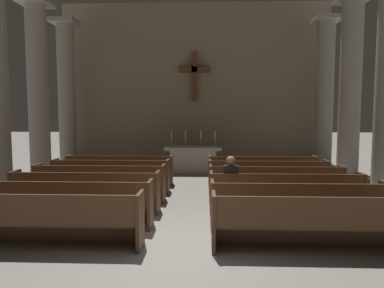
% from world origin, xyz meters
% --- Properties ---
extents(ground_plane, '(80.00, 80.00, 0.00)m').
position_xyz_m(ground_plane, '(0.00, 0.00, 0.00)').
color(ground_plane, gray).
extents(pew_left_row_1, '(3.38, 0.50, 0.95)m').
position_xyz_m(pew_left_row_1, '(-2.27, -0.04, 0.48)').
color(pew_left_row_1, brown).
rests_on(pew_left_row_1, ground).
extents(pew_left_row_2, '(3.38, 0.50, 0.95)m').
position_xyz_m(pew_left_row_2, '(-2.27, 1.01, 0.48)').
color(pew_left_row_2, brown).
rests_on(pew_left_row_2, ground).
extents(pew_left_row_3, '(3.38, 0.50, 0.95)m').
position_xyz_m(pew_left_row_3, '(-2.27, 2.06, 0.48)').
color(pew_left_row_3, brown).
rests_on(pew_left_row_3, ground).
extents(pew_left_row_4, '(3.38, 0.50, 0.95)m').
position_xyz_m(pew_left_row_4, '(-2.27, 3.10, 0.48)').
color(pew_left_row_4, brown).
rests_on(pew_left_row_4, ground).
extents(pew_left_row_5, '(3.38, 0.50, 0.95)m').
position_xyz_m(pew_left_row_5, '(-2.27, 4.15, 0.48)').
color(pew_left_row_5, brown).
rests_on(pew_left_row_5, ground).
extents(pew_left_row_6, '(3.38, 0.50, 0.95)m').
position_xyz_m(pew_left_row_6, '(-2.27, 5.20, 0.48)').
color(pew_left_row_6, brown).
rests_on(pew_left_row_6, ground).
extents(pew_right_row_1, '(3.38, 0.50, 0.95)m').
position_xyz_m(pew_right_row_1, '(2.27, -0.04, 0.48)').
color(pew_right_row_1, brown).
rests_on(pew_right_row_1, ground).
extents(pew_right_row_2, '(3.38, 0.50, 0.95)m').
position_xyz_m(pew_right_row_2, '(2.27, 1.01, 0.48)').
color(pew_right_row_2, brown).
rests_on(pew_right_row_2, ground).
extents(pew_right_row_3, '(3.38, 0.50, 0.95)m').
position_xyz_m(pew_right_row_3, '(2.27, 2.06, 0.48)').
color(pew_right_row_3, brown).
rests_on(pew_right_row_3, ground).
extents(pew_right_row_4, '(3.38, 0.50, 0.95)m').
position_xyz_m(pew_right_row_4, '(2.27, 3.10, 0.48)').
color(pew_right_row_4, brown).
rests_on(pew_right_row_4, ground).
extents(pew_right_row_5, '(3.38, 0.50, 0.95)m').
position_xyz_m(pew_right_row_5, '(2.27, 4.15, 0.48)').
color(pew_right_row_5, brown).
rests_on(pew_right_row_5, ground).
extents(pew_right_row_6, '(3.38, 0.50, 0.95)m').
position_xyz_m(pew_right_row_6, '(2.27, 5.20, 0.48)').
color(pew_right_row_6, brown).
rests_on(pew_right_row_6, ground).
extents(column_left_third, '(1.03, 1.03, 6.09)m').
position_xyz_m(column_left_third, '(-5.26, 6.01, 2.96)').
color(column_left_third, '#9E998E').
rests_on(column_left_third, ground).
extents(column_right_third, '(1.03, 1.03, 6.09)m').
position_xyz_m(column_right_third, '(5.26, 6.01, 2.96)').
color(column_right_third, '#9E998E').
rests_on(column_right_third, ground).
extents(column_left_fourth, '(1.03, 1.03, 6.09)m').
position_xyz_m(column_left_fourth, '(-5.26, 8.41, 2.96)').
color(column_left_fourth, '#9E998E').
rests_on(column_left_fourth, ground).
extents(column_right_fourth, '(1.03, 1.03, 6.09)m').
position_xyz_m(column_right_fourth, '(5.26, 8.41, 2.96)').
color(column_right_fourth, '#9E998E').
rests_on(column_right_fourth, ground).
extents(altar, '(2.20, 0.90, 1.01)m').
position_xyz_m(altar, '(0.00, 7.67, 0.53)').
color(altar, '#BCB7AD').
rests_on(altar, ground).
extents(candlestick_outer_left, '(0.16, 0.16, 0.62)m').
position_xyz_m(candlestick_outer_left, '(-0.85, 7.67, 1.20)').
color(candlestick_outer_left, '#B79338').
rests_on(candlestick_outer_left, altar).
extents(candlestick_inner_left, '(0.16, 0.16, 0.62)m').
position_xyz_m(candlestick_inner_left, '(-0.30, 7.67, 1.20)').
color(candlestick_inner_left, '#B79338').
rests_on(candlestick_inner_left, altar).
extents(candlestick_inner_right, '(0.16, 0.16, 0.62)m').
position_xyz_m(candlestick_inner_right, '(0.30, 7.67, 1.20)').
color(candlestick_inner_right, '#B79338').
rests_on(candlestick_inner_right, altar).
extents(candlestick_outer_right, '(0.16, 0.16, 0.62)m').
position_xyz_m(candlestick_outer_right, '(0.85, 7.67, 1.20)').
color(candlestick_outer_right, '#B79338').
rests_on(candlestick_outer_right, altar).
extents(apse_with_cross, '(11.61, 0.50, 7.08)m').
position_xyz_m(apse_with_cross, '(0.00, 9.61, 3.54)').
color(apse_with_cross, gray).
rests_on(apse_with_cross, ground).
extents(lone_worshipper, '(0.32, 0.43, 1.32)m').
position_xyz_m(lone_worshipper, '(1.04, 2.09, 0.69)').
color(lone_worshipper, '#26262B').
rests_on(lone_worshipper, ground).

